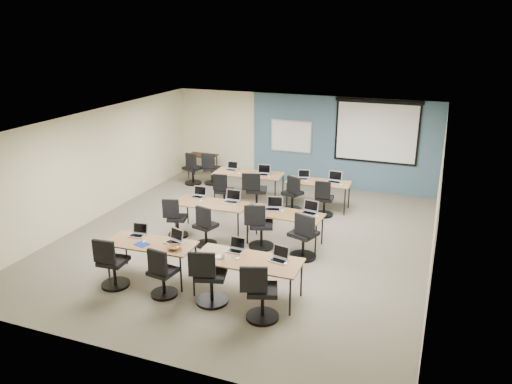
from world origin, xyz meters
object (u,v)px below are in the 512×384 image
at_px(training_table_front_right, 247,262).
at_px(laptop_0, 138,233).
at_px(laptop_2, 236,248).
at_px(task_chair_10, 293,196).
at_px(task_chair_1, 162,276).
at_px(spare_chair_a, 211,171).
at_px(training_table_back_left, 248,174).
at_px(laptop_11, 334,179).
at_px(laptop_6, 274,206).
at_px(task_chair_3, 260,297).
at_px(task_chair_11, 324,201).
at_px(task_chair_6, 260,230).
at_px(laptop_9, 263,172).
at_px(training_table_back_right, 318,183).
at_px(utility_table, 202,158).
at_px(laptop_3, 279,257).
at_px(task_chair_5, 205,229).
at_px(laptop_8, 232,168).
at_px(task_chair_2, 209,281).
at_px(task_chair_4, 176,221).
at_px(projector_screen, 377,128).
at_px(training_table_mid_right, 285,215).
at_px(laptop_10, 303,177).
at_px(laptop_4, 199,194).
at_px(spare_chair_b, 192,171).
at_px(laptop_5, 232,199).
at_px(laptop_7, 310,210).
at_px(task_chair_8, 223,193).
at_px(laptop_1, 175,239).
at_px(task_chair_7, 303,240).
at_px(task_chair_9, 255,195).
at_px(training_table_front_left, 151,245).
at_px(training_table_mid_left, 211,205).
at_px(task_chair_0, 112,267).
at_px(whiteboard, 291,136).

xyz_separation_m(training_table_front_right, laptop_0, (-2.39, 0.21, 0.10)).
bearing_deg(laptop_2, task_chair_10, 94.36).
distance_m(task_chair_1, spare_chair_a, 6.60).
bearing_deg(training_table_back_left, laptop_11, -1.19).
height_order(training_table_front_right, laptop_6, laptop_6).
relative_size(task_chair_3, task_chair_11, 1.07).
distance_m(task_chair_1, task_chair_3, 1.90).
bearing_deg(task_chair_6, laptop_9, 90.21).
xyz_separation_m(training_table_back_right, utility_table, (-4.08, 1.36, -0.02)).
distance_m(task_chair_1, laptop_3, 2.12).
bearing_deg(training_table_back_right, laptop_9, 173.76).
distance_m(task_chair_5, laptop_8, 3.54).
distance_m(task_chair_2, laptop_6, 3.03).
height_order(task_chair_4, task_chair_5, task_chair_5).
height_order(projector_screen, task_chair_1, projector_screen).
height_order(laptop_9, utility_table, laptop_9).
height_order(task_chair_4, laptop_8, laptop_8).
distance_m(task_chair_2, laptop_9, 5.52).
relative_size(task_chair_6, laptop_8, 3.36).
bearing_deg(training_table_mid_right, projector_screen, 76.57).
bearing_deg(laptop_10, laptop_9, 165.10).
xyz_separation_m(laptop_4, spare_chair_b, (-1.67, 2.83, -0.38)).
height_order(laptop_5, spare_chair_b, laptop_5).
height_order(laptop_7, task_chair_8, laptop_7).
xyz_separation_m(laptop_1, task_chair_2, (1.03, -0.65, -0.36)).
relative_size(laptop_4, laptop_5, 0.89).
xyz_separation_m(task_chair_7, task_chair_8, (-2.83, 2.20, -0.04)).
distance_m(training_table_back_right, laptop_1, 4.96).
relative_size(task_chair_8, laptop_10, 3.09).
xyz_separation_m(laptop_1, laptop_10, (1.18, 4.78, -0.00)).
height_order(laptop_10, spare_chair_a, spare_chair_a).
bearing_deg(task_chair_5, laptop_8, 118.55).
bearing_deg(spare_chair_b, task_chair_2, -41.37).
bearing_deg(task_chair_6, laptop_6, 59.05).
height_order(task_chair_9, task_chair_11, task_chair_9).
height_order(laptop_8, task_chair_9, task_chair_9).
height_order(laptop_4, laptop_6, laptop_6).
relative_size(task_chair_3, spare_chair_a, 1.06).
height_order(training_table_front_left, training_table_back_right, same).
bearing_deg(task_chair_9, laptop_0, -120.11).
bearing_deg(task_chair_2, task_chair_4, 115.13).
bearing_deg(laptop_3, training_table_mid_right, 117.00).
bearing_deg(laptop_7, task_chair_1, -111.16).
height_order(training_table_mid_left, task_chair_2, task_chair_2).
bearing_deg(laptop_2, projector_screen, 78.50).
xyz_separation_m(laptop_3, laptop_6, (-0.92, 2.36, 0.01)).
relative_size(task_chair_0, task_chair_8, 1.06).
xyz_separation_m(training_table_front_right, laptop_8, (-2.50, 5.05, 0.10)).
xyz_separation_m(task_chair_0, task_chair_10, (1.97, 4.99, -0.02)).
bearing_deg(laptop_10, whiteboard, 101.61).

